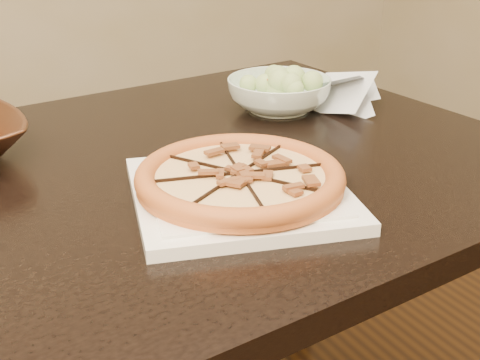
{
  "coord_description": "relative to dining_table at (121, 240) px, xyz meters",
  "views": [
    {
      "loc": [
        -0.48,
        -0.85,
        1.15
      ],
      "look_at": [
        -0.07,
        -0.12,
        0.78
      ],
      "focal_mm": 50.0,
      "sensor_mm": 36.0,
      "label": 1
    }
  ],
  "objects": [
    {
      "name": "pizza",
      "position": [
        0.13,
        -0.16,
        0.14
      ],
      "size": [
        0.29,
        0.29,
        0.03
      ],
      "color": "#BF5F21",
      "rests_on": "plate"
    },
    {
      "name": "dining_table",
      "position": [
        0.0,
        0.0,
        0.0
      ],
      "size": [
        1.42,
        0.99,
        0.75
      ],
      "color": "black",
      "rests_on": "floor"
    },
    {
      "name": "cling_film",
      "position": [
        0.52,
        0.11,
        0.13
      ],
      "size": [
        0.19,
        0.17,
        0.05
      ],
      "primitive_type": null,
      "rotation": [
        0.0,
        0.0,
        0.33
      ],
      "color": "white",
      "rests_on": "dining_table"
    },
    {
      "name": "salad",
      "position": [
        0.39,
        0.16,
        0.19
      ],
      "size": [
        0.09,
        0.11,
        0.04
      ],
      "color": "#B1CF8D",
      "rests_on": "salad_bowl"
    },
    {
      "name": "salad_bowl",
      "position": [
        0.39,
        0.16,
        0.14
      ],
      "size": [
        0.23,
        0.23,
        0.06
      ],
      "primitive_type": "imported",
      "rotation": [
        0.0,
        0.0,
        -0.19
      ],
      "color": "white",
      "rests_on": "dining_table"
    },
    {
      "name": "plate",
      "position": [
        0.13,
        -0.16,
        0.12
      ],
      "size": [
        0.36,
        0.36,
        0.02
      ],
      "color": "white",
      "rests_on": "dining_table"
    }
  ]
}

